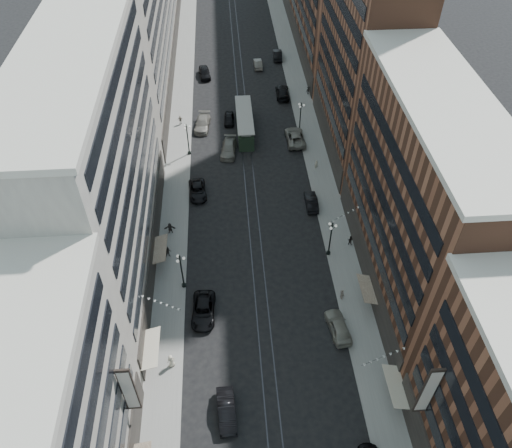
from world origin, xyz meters
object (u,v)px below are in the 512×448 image
object	(u,v)px
car_4	(338,326)
pedestrian_9	(308,90)
pedestrian_8	(316,164)
streetcar	(245,123)
car_13	(229,119)
pedestrian_1	(171,361)
pedestrian_6	(180,120)
lamppost_se_mid	(300,116)
car_11	(295,137)
car_7	(198,190)
pedestrian_7	(350,240)
pedestrian_2	(168,252)
car_extra_1	(229,148)
car_10	(311,201)
lamppost_se_far	(331,238)
car_2	(203,310)
car_14	(258,64)
pedestrian_4	(342,294)
lamppost_sw_mid	(188,138)
car_extra_0	(278,55)
car_12	(282,92)
car_5	(227,411)
car_9	(205,73)
pedestrian_5	(170,228)
lamppost_sw_far	(182,270)
car_8	(203,123)

from	to	relation	value
car_4	pedestrian_9	bearing A→B (deg)	-101.83
pedestrian_8	pedestrian_9	distance (m)	22.46
streetcar	car_13	bearing A→B (deg)	130.33
pedestrian_1	pedestrian_6	world-z (taller)	pedestrian_1
lamppost_se_mid	car_4	distance (m)	39.65
car_11	pedestrian_8	bearing A→B (deg)	105.53
pedestrian_8	car_7	bearing A→B (deg)	6.03
pedestrian_7	pedestrian_9	distance (m)	38.65
pedestrian_2	car_extra_1	size ratio (longest dim) A/B	0.30
car_10	pedestrian_8	world-z (taller)	pedestrian_8
lamppost_se_far	car_2	size ratio (longest dim) A/B	0.99
car_4	car_14	world-z (taller)	car_4
car_14	pedestrian_4	bearing A→B (deg)	94.90
lamppost_sw_mid	car_2	distance (m)	31.43
car_4	car_extra_0	world-z (taller)	car_4
pedestrian_9	car_extra_0	world-z (taller)	pedestrian_9
pedestrian_8	car_extra_0	bearing A→B (deg)	-95.03
car_4	pedestrian_4	bearing A→B (deg)	-113.35
car_12	pedestrian_9	distance (m)	4.85
car_2	pedestrian_1	xyz separation A→B (m)	(-3.33, -6.42, 0.28)
car_14	pedestrian_7	size ratio (longest dim) A/B	3.03
car_5	car_9	world-z (taller)	car_9
car_13	car_7	bearing A→B (deg)	-102.43
pedestrian_5	car_extra_1	xyz separation A→B (m)	(8.41, 17.69, -0.15)
pedestrian_6	car_12	bearing A→B (deg)	-161.84
car_4	car_13	xyz separation A→B (m)	(-10.78, 43.51, -0.14)
pedestrian_8	lamppost_sw_far	bearing A→B (deg)	39.72
car_7	pedestrian_8	bearing A→B (deg)	9.52
car_13	pedestrian_9	distance (m)	17.12
lamppost_sw_far	pedestrian_9	world-z (taller)	lamppost_sw_far
car_2	car_extra_0	world-z (taller)	car_extra_0
car_extra_0	pedestrian_4	bearing A→B (deg)	94.28
car_2	car_5	world-z (taller)	car_5
streetcar	car_extra_1	size ratio (longest dim) A/B	2.11
lamppost_se_mid	car_7	distance (m)	22.66
car_4	car_13	size ratio (longest dim) A/B	1.20
car_9	lamppost_se_mid	bearing A→B (deg)	-59.01
car_10	car_14	bearing A→B (deg)	-83.36
pedestrian_5	car_extra_0	distance (m)	53.64
pedestrian_2	car_9	world-z (taller)	pedestrian_2
pedestrian_1	car_10	xyz separation A→B (m)	(18.53, 24.18, -0.30)
car_12	car_8	bearing A→B (deg)	34.85
lamppost_sw_mid	car_4	size ratio (longest dim) A/B	1.10
car_13	pedestrian_2	bearing A→B (deg)	-102.82
lamppost_se_far	car_extra_1	bearing A→B (deg)	117.69
car_14	pedestrian_5	size ratio (longest dim) A/B	2.74
pedestrian_6	car_extra_0	size ratio (longest dim) A/B	0.33
car_10	pedestrian_7	xyz separation A→B (m)	(3.90, -8.05, 0.14)
car_7	car_13	distance (m)	19.50
pedestrian_2	pedestrian_9	size ratio (longest dim) A/B	1.12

